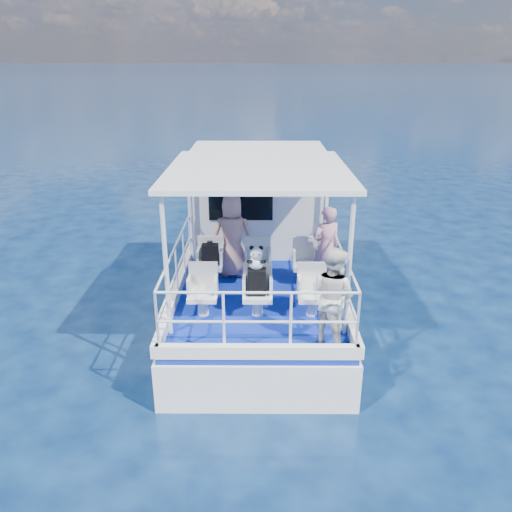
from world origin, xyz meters
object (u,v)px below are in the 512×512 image
at_px(passenger_stbd_aft, 332,296).
at_px(panda, 256,258).
at_px(passenger_port_fwd, 232,236).
at_px(backpack_center, 257,282).

distance_m(passenger_stbd_aft, panda, 1.41).
height_order(passenger_stbd_aft, panda, passenger_stbd_aft).
relative_size(passenger_port_fwd, panda, 4.12).
relative_size(passenger_stbd_aft, panda, 3.82).
xyz_separation_m(passenger_port_fwd, passenger_stbd_aft, (1.58, -2.48, -0.06)).
xyz_separation_m(passenger_port_fwd, panda, (0.47, -1.66, 0.21)).
xyz_separation_m(passenger_port_fwd, backpack_center, (0.47, -1.67, -0.21)).
distance_m(passenger_port_fwd, backpack_center, 1.75).
bearing_deg(backpack_center, panda, 120.09).
bearing_deg(panda, backpack_center, -59.91).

